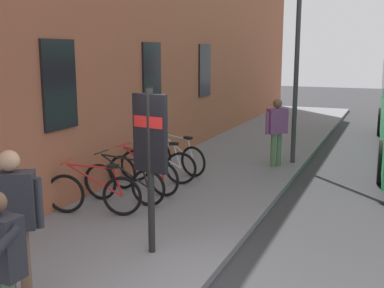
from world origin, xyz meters
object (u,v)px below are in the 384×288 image
at_px(transit_info_sign, 150,144).
at_px(bicycle_nearest_sign, 158,166).
at_px(bicycle_under_window, 94,193).
at_px(pedestrian_by_facade, 277,125).
at_px(pedestrian_near_bus, 13,210).
at_px(bicycle_beside_lamp, 176,157).
at_px(bicycle_end_of_row, 124,183).
at_px(street_lamp, 297,52).
at_px(bicycle_mid_rack, 143,174).

bearing_deg(transit_info_sign, bicycle_nearest_sign, 25.77).
bearing_deg(bicycle_nearest_sign, bicycle_under_window, 177.44).
bearing_deg(pedestrian_by_facade, bicycle_under_window, 156.31).
xyz_separation_m(pedestrian_near_bus, pedestrian_by_facade, (7.67, -1.25, -0.05)).
height_order(bicycle_under_window, pedestrian_by_facade, pedestrian_by_facade).
distance_m(bicycle_nearest_sign, bicycle_beside_lamp, 0.91).
bearing_deg(pedestrian_near_bus, bicycle_under_window, 17.44).
distance_m(bicycle_end_of_row, bicycle_nearest_sign, 1.52).
bearing_deg(pedestrian_near_bus, bicycle_end_of_row, 11.55).
height_order(pedestrian_by_facade, street_lamp, street_lamp).
distance_m(bicycle_mid_rack, transit_info_sign, 3.19).
height_order(transit_info_sign, pedestrian_by_facade, transit_info_sign).
bearing_deg(bicycle_end_of_row, street_lamp, -26.43).
height_order(bicycle_mid_rack, bicycle_nearest_sign, same).
height_order(bicycle_under_window, pedestrian_near_bus, pedestrian_near_bus).
distance_m(bicycle_end_of_row, pedestrian_near_bus, 3.73).
distance_m(bicycle_beside_lamp, transit_info_sign, 4.66).
height_order(bicycle_mid_rack, transit_info_sign, transit_info_sign).
relative_size(bicycle_under_window, pedestrian_near_bus, 0.96).
bearing_deg(street_lamp, transit_info_sign, 173.25).
xyz_separation_m(bicycle_mid_rack, pedestrian_near_bus, (-4.32, -0.73, 0.71)).
xyz_separation_m(bicycle_mid_rack, bicycle_nearest_sign, (0.78, 0.05, 0.00)).
height_order(bicycle_nearest_sign, bicycle_beside_lamp, same).
bearing_deg(bicycle_end_of_row, bicycle_under_window, 168.96).
bearing_deg(bicycle_end_of_row, pedestrian_near_bus, -168.45).
bearing_deg(bicycle_mid_rack, transit_info_sign, -148.52).
xyz_separation_m(bicycle_beside_lamp, street_lamp, (2.20, -2.34, 2.47)).
xyz_separation_m(bicycle_end_of_row, pedestrian_by_facade, (4.08, -1.98, 0.66)).
relative_size(bicycle_end_of_row, street_lamp, 0.37).
distance_m(pedestrian_by_facade, street_lamp, 1.92).
bearing_deg(bicycle_beside_lamp, bicycle_nearest_sign, 179.00).
bearing_deg(pedestrian_near_bus, bicycle_beside_lamp, 7.25).
relative_size(transit_info_sign, pedestrian_near_bus, 1.34).
distance_m(bicycle_under_window, bicycle_end_of_row, 0.79).
bearing_deg(street_lamp, bicycle_nearest_sign, 142.97).
distance_m(bicycle_under_window, bicycle_mid_rack, 1.52).
relative_size(pedestrian_near_bus, pedestrian_by_facade, 1.05).
bearing_deg(bicycle_under_window, pedestrian_near_bus, -162.56).
bearing_deg(bicycle_beside_lamp, bicycle_mid_rack, -178.87).
xyz_separation_m(bicycle_mid_rack, bicycle_beside_lamp, (1.69, 0.03, 0.00)).
bearing_deg(bicycle_mid_rack, bicycle_end_of_row, 179.94).
distance_m(transit_info_sign, street_lamp, 6.58).
bearing_deg(bicycle_nearest_sign, pedestrian_near_bus, -171.29).
height_order(bicycle_under_window, bicycle_beside_lamp, same).
xyz_separation_m(bicycle_nearest_sign, pedestrian_near_bus, (-5.10, -0.78, 0.71)).
distance_m(bicycle_beside_lamp, street_lamp, 4.05).
relative_size(bicycle_nearest_sign, transit_info_sign, 0.73).
height_order(bicycle_mid_rack, street_lamp, street_lamp).
relative_size(bicycle_nearest_sign, bicycle_beside_lamp, 1.02).
relative_size(bicycle_end_of_row, bicycle_mid_rack, 1.00).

